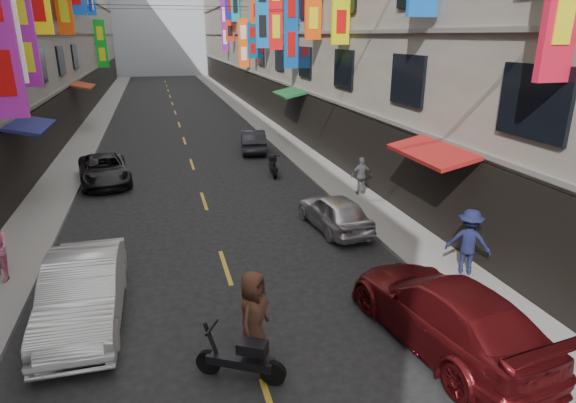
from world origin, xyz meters
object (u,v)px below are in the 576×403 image
car_left_mid (83,292)px  scooter_crossing (242,359)px  car_right_mid (334,212)px  pedestrian_rnear (469,242)px  pedestrian_rfar (362,176)px  pedestrian_crossing (253,316)px  car_right_near (446,312)px  scooter_far_right (273,166)px  car_right_far (253,141)px  car_left_far (104,170)px

car_left_mid → scooter_crossing: bearing=-42.8°
car_right_mid → scooter_crossing: bearing=51.1°
car_left_mid → car_right_mid: size_ratio=1.27×
pedestrian_rnear → pedestrian_rfar: (-0.01, 7.12, -0.14)m
car_left_mid → pedestrian_crossing: size_ratio=2.40×
car_right_mid → pedestrian_rnear: (2.27, -4.16, 0.42)m
scooter_crossing → car_right_near: car_right_near is taller
pedestrian_crossing → pedestrian_rnear: bearing=-37.2°
scooter_crossing → car_right_near: 4.37m
scooter_far_right → car_right_mid: (0.43, -7.10, 0.17)m
car_right_far → pedestrian_rfar: size_ratio=2.43×
pedestrian_rfar → pedestrian_crossing: 10.99m
car_right_mid → pedestrian_crossing: pedestrian_crossing is taller
scooter_far_right → car_right_mid: size_ratio=0.50×
car_right_near → car_left_far: bearing=-68.1°
scooter_far_right → car_right_far: 5.02m
pedestrian_rnear → car_right_far: bearing=-42.8°
car_left_mid → car_right_mid: 8.38m
car_left_mid → pedestrian_crossing: bearing=-33.1°
car_right_near → scooter_far_right: bearing=-95.3°
car_left_mid → pedestrian_crossing: (3.47, -2.28, 0.20)m
pedestrian_rfar → pedestrian_crossing: bearing=59.3°
car_left_far → car_right_mid: bearing=-52.8°
scooter_far_right → pedestrian_crossing: bearing=81.0°
car_left_far → pedestrian_rnear: (10.27, -11.93, 0.42)m
car_left_far → pedestrian_crossing: bearing=-82.5°
car_left_mid → pedestrian_rnear: bearing=-2.1°
scooter_far_right → car_right_far: (0.04, 5.01, 0.17)m
car_left_mid → pedestrian_rfar: (9.73, 6.75, 0.13)m
car_right_mid → scooter_far_right: bearing=-92.3°
car_right_near → car_right_far: 18.79m
scooter_crossing → car_right_far: car_right_far is taller
scooter_crossing → pedestrian_rnear: 7.11m
car_left_mid → car_left_far: 11.57m
car_left_far → pedestrian_crossing: size_ratio=2.31×
scooter_crossing → pedestrian_rnear: bearing=-39.7°
car_left_mid → pedestrian_rnear: (9.74, -0.37, 0.27)m
car_right_mid → pedestrian_crossing: size_ratio=1.89×
car_right_far → car_right_mid: bearing=100.0°
car_left_far → car_right_far: size_ratio=1.18×
scooter_crossing → car_left_mid: car_left_mid is taller
scooter_crossing → car_right_far: size_ratio=0.43×
scooter_crossing → car_left_far: size_ratio=0.37×
car_left_far → car_right_near: (8.00, -14.45, 0.14)m
scooter_crossing → car_left_far: 14.91m
scooter_far_right → car_left_far: (-7.57, 0.67, 0.17)m
car_right_mid → car_right_far: (-0.39, 12.11, 0.00)m
pedestrian_rfar → scooter_crossing: bearing=59.6°
car_right_near → pedestrian_rnear: pedestrian_rnear is taller
scooter_crossing → scooter_far_right: bearing=13.5°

